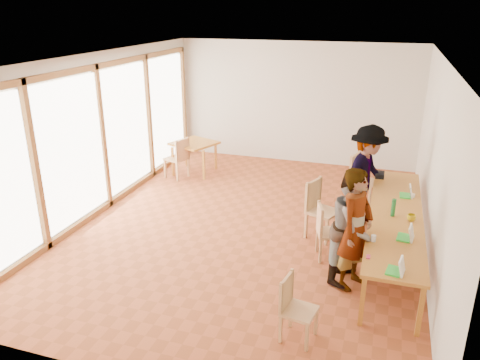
# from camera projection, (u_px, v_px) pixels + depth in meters

# --- Properties ---
(ground) EXTENTS (8.00, 8.00, 0.00)m
(ground) POSITION_uv_depth(u_px,v_px,m) (249.00, 225.00, 8.60)
(ground) COLOR #A34C27
(ground) RESTS_ON ground
(wall_back) EXTENTS (6.00, 0.10, 3.00)m
(wall_back) POSITION_uv_depth(u_px,v_px,m) (296.00, 103.00, 11.64)
(wall_back) COLOR beige
(wall_back) RESTS_ON ground
(wall_front) EXTENTS (6.00, 0.10, 3.00)m
(wall_front) POSITION_uv_depth(u_px,v_px,m) (131.00, 259.00, 4.51)
(wall_front) COLOR beige
(wall_front) RESTS_ON ground
(wall_right) EXTENTS (0.10, 8.00, 3.00)m
(wall_right) POSITION_uv_depth(u_px,v_px,m) (436.00, 164.00, 7.22)
(wall_right) COLOR beige
(wall_right) RESTS_ON ground
(window_wall) EXTENTS (0.10, 8.00, 3.00)m
(window_wall) POSITION_uv_depth(u_px,v_px,m) (101.00, 133.00, 8.92)
(window_wall) COLOR white
(window_wall) RESTS_ON ground
(ceiling) EXTENTS (6.00, 8.00, 0.04)m
(ceiling) POSITION_uv_depth(u_px,v_px,m) (251.00, 57.00, 7.54)
(ceiling) COLOR white
(ceiling) RESTS_ON wall_back
(communal_table) EXTENTS (0.80, 4.00, 0.75)m
(communal_table) POSITION_uv_depth(u_px,v_px,m) (396.00, 216.00, 7.32)
(communal_table) COLOR #C1822B
(communal_table) RESTS_ON ground
(side_table) EXTENTS (0.90, 0.90, 0.75)m
(side_table) POSITION_uv_depth(u_px,v_px,m) (194.00, 146.00, 11.09)
(side_table) COLOR #C1822B
(side_table) RESTS_ON ground
(chair_near) EXTENTS (0.44, 0.44, 0.44)m
(chair_near) POSITION_uv_depth(u_px,v_px,m) (293.00, 301.00, 5.55)
(chair_near) COLOR tan
(chair_near) RESTS_ON ground
(chair_mid) EXTENTS (0.52, 0.52, 0.48)m
(chair_mid) POSITION_uv_depth(u_px,v_px,m) (325.00, 226.00, 7.32)
(chair_mid) COLOR tan
(chair_mid) RESTS_ON ground
(chair_far) EXTENTS (0.62, 0.62, 0.54)m
(chair_far) POSITION_uv_depth(u_px,v_px,m) (318.00, 203.00, 8.01)
(chair_far) COLOR tan
(chair_far) RESTS_ON ground
(chair_empty) EXTENTS (0.59, 0.59, 0.55)m
(chair_empty) POSITION_uv_depth(u_px,v_px,m) (359.00, 174.00, 9.34)
(chair_empty) COLOR tan
(chair_empty) RESTS_ON ground
(chair_spare) EXTENTS (0.56, 0.56, 0.51)m
(chair_spare) POSITION_uv_depth(u_px,v_px,m) (180.00, 154.00, 10.74)
(chair_spare) COLOR tan
(chair_spare) RESTS_ON ground
(person_near) EXTENTS (0.64, 0.76, 1.77)m
(person_near) POSITION_uv_depth(u_px,v_px,m) (355.00, 229.00, 6.48)
(person_near) COLOR gray
(person_near) RESTS_ON ground
(person_mid) EXTENTS (0.81, 0.94, 1.66)m
(person_mid) POSITION_uv_depth(u_px,v_px,m) (352.00, 227.00, 6.65)
(person_mid) COLOR gray
(person_mid) RESTS_ON ground
(person_far) EXTENTS (1.08, 1.36, 1.85)m
(person_far) POSITION_uv_depth(u_px,v_px,m) (366.00, 175.00, 8.42)
(person_far) COLOR gray
(person_far) RESTS_ON ground
(laptop_near) EXTENTS (0.24, 0.27, 0.20)m
(laptop_near) POSITION_uv_depth(u_px,v_px,m) (398.00, 269.00, 5.66)
(laptop_near) COLOR green
(laptop_near) RESTS_ON communal_table
(laptop_mid) EXTENTS (0.25, 0.27, 0.21)m
(laptop_mid) POSITION_uv_depth(u_px,v_px,m) (407.00, 235.00, 6.48)
(laptop_mid) COLOR green
(laptop_mid) RESTS_ON communal_table
(laptop_far) EXTENTS (0.21, 0.25, 0.21)m
(laptop_far) POSITION_uv_depth(u_px,v_px,m) (408.00, 193.00, 7.92)
(laptop_far) COLOR green
(laptop_far) RESTS_ON communal_table
(yellow_mug) EXTENTS (0.15, 0.15, 0.10)m
(yellow_mug) POSITION_uv_depth(u_px,v_px,m) (411.00, 218.00, 7.03)
(yellow_mug) COLOR gold
(yellow_mug) RESTS_ON communal_table
(green_bottle) EXTENTS (0.07, 0.07, 0.28)m
(green_bottle) POSITION_uv_depth(u_px,v_px,m) (393.00, 208.00, 7.16)
(green_bottle) COLOR #19622C
(green_bottle) RESTS_ON communal_table
(clear_glass) EXTENTS (0.07, 0.07, 0.09)m
(clear_glass) POSITION_uv_depth(u_px,v_px,m) (373.00, 238.00, 6.42)
(clear_glass) COLOR silver
(clear_glass) RESTS_ON communal_table
(condiment_cup) EXTENTS (0.08, 0.08, 0.06)m
(condiment_cup) POSITION_uv_depth(u_px,v_px,m) (413.00, 196.00, 7.90)
(condiment_cup) COLOR white
(condiment_cup) RESTS_ON communal_table
(pink_phone) EXTENTS (0.05, 0.10, 0.01)m
(pink_phone) POSITION_uv_depth(u_px,v_px,m) (368.00, 257.00, 6.03)
(pink_phone) COLOR #C02F5F
(pink_phone) RESTS_ON communal_table
(black_pouch) EXTENTS (0.16, 0.26, 0.09)m
(black_pouch) POSITION_uv_depth(u_px,v_px,m) (380.00, 175.00, 8.82)
(black_pouch) COLOR black
(black_pouch) RESTS_ON communal_table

